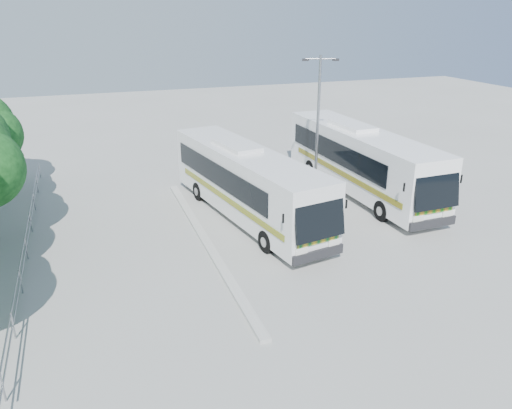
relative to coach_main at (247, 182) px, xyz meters
name	(u,v)px	position (x,y,z in m)	size (l,w,h in m)	color
ground	(267,253)	(-0.49, -4.29, -1.93)	(100.00, 100.00, 0.00)	#9D9D98
kerb_divider	(206,241)	(-2.79, -2.29, -1.86)	(0.40, 16.00, 0.15)	#B2B2AD
railing	(27,234)	(-10.49, -0.29, -1.19)	(0.06, 22.00, 1.00)	gray
coach_main	(247,182)	(0.00, 0.00, 0.00)	(4.70, 12.94, 3.52)	silver
coach_adjacent	(360,159)	(7.46, 1.44, 0.08)	(3.13, 13.33, 3.68)	white
lamppost	(318,122)	(4.62, 1.49, 2.44)	(1.89, 0.78, 7.92)	#909298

